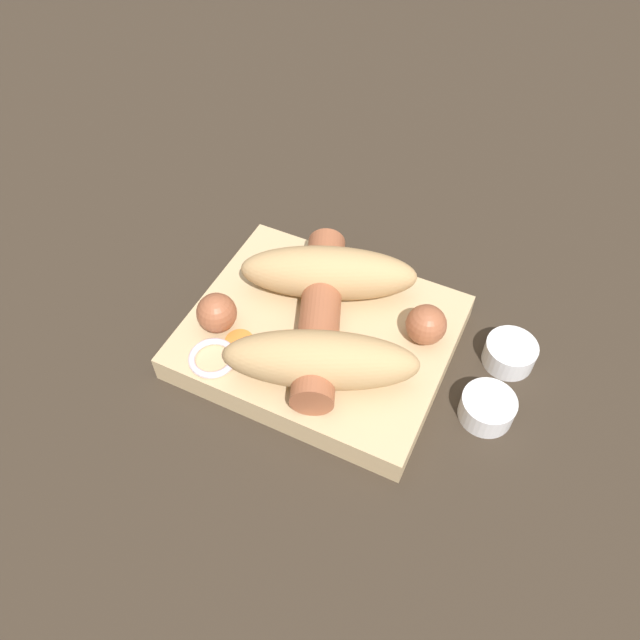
{
  "coord_description": "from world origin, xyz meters",
  "views": [
    {
      "loc": [
        -0.15,
        0.31,
        0.45
      ],
      "look_at": [
        0.0,
        0.0,
        0.04
      ],
      "focal_mm": 35.0,
      "sensor_mm": 36.0,
      "label": 1
    }
  ],
  "objects_px": {
    "condiment_cup_near": "(487,409)",
    "condiment_cup_far": "(509,354)",
    "bread_roll": "(325,314)",
    "sausage": "(321,319)",
    "food_tray": "(320,336)"
  },
  "relations": [
    {
      "from": "sausage",
      "to": "condiment_cup_far",
      "type": "relative_size",
      "value": 4.45
    },
    {
      "from": "condiment_cup_near",
      "to": "condiment_cup_far",
      "type": "height_order",
      "value": "same"
    },
    {
      "from": "condiment_cup_far",
      "to": "food_tray",
      "type": "bearing_deg",
      "value": 19.84
    },
    {
      "from": "food_tray",
      "to": "condiment_cup_far",
      "type": "relative_size",
      "value": 4.99
    },
    {
      "from": "food_tray",
      "to": "sausage",
      "type": "height_order",
      "value": "sausage"
    },
    {
      "from": "food_tray",
      "to": "condiment_cup_far",
      "type": "height_order",
      "value": "food_tray"
    },
    {
      "from": "food_tray",
      "to": "condiment_cup_far",
      "type": "distance_m",
      "value": 0.17
    },
    {
      "from": "food_tray",
      "to": "condiment_cup_far",
      "type": "bearing_deg",
      "value": -160.16
    },
    {
      "from": "bread_roll",
      "to": "condiment_cup_far",
      "type": "distance_m",
      "value": 0.17
    },
    {
      "from": "bread_roll",
      "to": "condiment_cup_near",
      "type": "relative_size",
      "value": 4.39
    },
    {
      "from": "sausage",
      "to": "condiment_cup_far",
      "type": "xyz_separation_m",
      "value": [
        -0.15,
        -0.06,
        -0.03
      ]
    },
    {
      "from": "food_tray",
      "to": "bread_roll",
      "type": "relative_size",
      "value": 1.14
    },
    {
      "from": "food_tray",
      "to": "sausage",
      "type": "xyz_separation_m",
      "value": [
        -0.0,
        0.0,
        0.03
      ]
    },
    {
      "from": "condiment_cup_near",
      "to": "condiment_cup_far",
      "type": "distance_m",
      "value": 0.06
    },
    {
      "from": "sausage",
      "to": "condiment_cup_near",
      "type": "xyz_separation_m",
      "value": [
        -0.15,
        0.0,
        -0.03
      ]
    }
  ]
}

